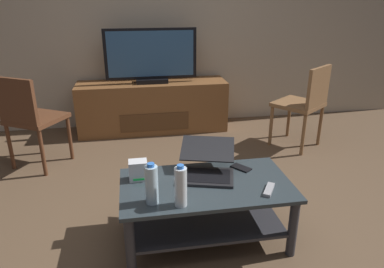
# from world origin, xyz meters

# --- Properties ---
(ground_plane) EXTENTS (7.68, 7.68, 0.00)m
(ground_plane) POSITION_xyz_m (0.00, 0.00, 0.00)
(ground_plane) COLOR brown
(back_wall) EXTENTS (6.40, 0.12, 2.80)m
(back_wall) POSITION_xyz_m (0.00, 2.38, 1.40)
(back_wall) COLOR #B2A38C
(back_wall) RESTS_ON ground
(coffee_table) EXTENTS (1.10, 0.61, 0.42)m
(coffee_table) POSITION_xyz_m (0.01, -0.10, 0.29)
(coffee_table) COLOR #2D383D
(coffee_table) RESTS_ON ground
(media_cabinet) EXTENTS (1.75, 0.47, 0.60)m
(media_cabinet) POSITION_xyz_m (-0.18, 2.06, 0.30)
(media_cabinet) COLOR brown
(media_cabinet) RESTS_ON ground
(television) EXTENTS (1.04, 0.20, 0.61)m
(television) POSITION_xyz_m (-0.18, 2.04, 0.89)
(television) COLOR black
(television) RESTS_ON media_cabinet
(dining_chair) EXTENTS (0.62, 0.62, 0.89)m
(dining_chair) POSITION_xyz_m (1.36, 1.25, 0.52)
(dining_chair) COLOR brown
(dining_chair) RESTS_ON ground
(side_chair) EXTENTS (0.60, 0.60, 0.90)m
(side_chair) POSITION_xyz_m (-1.36, 1.23, 0.52)
(side_chair) COLOR #59331E
(side_chair) RESTS_ON ground
(laptop) EXTENTS (0.47, 0.50, 0.18)m
(laptop) POSITION_xyz_m (0.04, 0.03, 0.49)
(laptop) COLOR black
(laptop) RESTS_ON coffee_table
(router_box) EXTENTS (0.12, 0.09, 0.13)m
(router_box) POSITION_xyz_m (-0.42, 0.03, 0.49)
(router_box) COLOR silver
(router_box) RESTS_ON coffee_table
(water_bottle_near) EXTENTS (0.07, 0.07, 0.26)m
(water_bottle_near) POSITION_xyz_m (-0.19, -0.33, 0.55)
(water_bottle_near) COLOR silver
(water_bottle_near) RESTS_ON coffee_table
(water_bottle_far) EXTENTS (0.08, 0.08, 0.25)m
(water_bottle_far) POSITION_xyz_m (-0.35, -0.27, 0.54)
(water_bottle_far) COLOR silver
(water_bottle_far) RESTS_ON coffee_table
(cell_phone) EXTENTS (0.14, 0.15, 0.01)m
(cell_phone) POSITION_xyz_m (0.30, 0.06, 0.43)
(cell_phone) COLOR black
(cell_phone) RESTS_ON coffee_table
(tv_remote) EXTENTS (0.12, 0.16, 0.02)m
(tv_remote) POSITION_xyz_m (0.37, -0.26, 0.43)
(tv_remote) COLOR #99999E
(tv_remote) RESTS_ON coffee_table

